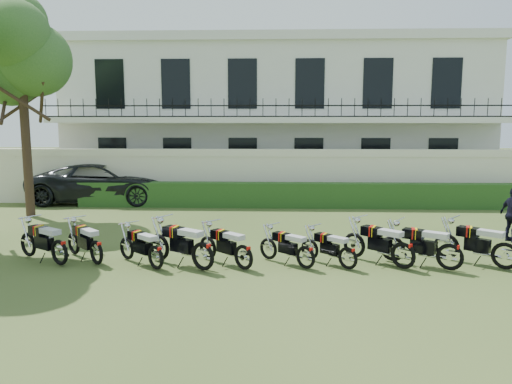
# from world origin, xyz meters

# --- Properties ---
(ground) EXTENTS (100.00, 100.00, 0.00)m
(ground) POSITION_xyz_m (0.00, 0.00, 0.00)
(ground) COLOR #35481D
(ground) RESTS_ON ground
(perimeter_wall) EXTENTS (30.00, 0.35, 2.30)m
(perimeter_wall) POSITION_xyz_m (0.00, 8.00, 1.17)
(perimeter_wall) COLOR beige
(perimeter_wall) RESTS_ON ground
(hedge) EXTENTS (18.00, 0.60, 1.00)m
(hedge) POSITION_xyz_m (1.00, 7.20, 0.50)
(hedge) COLOR #224719
(hedge) RESTS_ON ground
(building) EXTENTS (20.40, 9.60, 7.40)m
(building) POSITION_xyz_m (0.00, 13.96, 3.71)
(building) COLOR silver
(building) RESTS_ON ground
(tree_west_near) EXTENTS (3.40, 3.20, 7.90)m
(tree_west_near) POSITION_xyz_m (-8.96, 5.00, 5.89)
(tree_west_near) COLOR #473323
(tree_west_near) RESTS_ON ground
(motorcycle_0) EXTENTS (1.71, 1.15, 1.08)m
(motorcycle_0) POSITION_xyz_m (-5.22, -1.18, 0.50)
(motorcycle_0) COLOR black
(motorcycle_0) RESTS_ON ground
(motorcycle_1) EXTENTS (1.41, 1.38, 1.03)m
(motorcycle_1) POSITION_xyz_m (-4.35, -1.10, 0.47)
(motorcycle_1) COLOR black
(motorcycle_1) RESTS_ON ground
(motorcycle_2) EXTENTS (1.42, 1.26, 0.99)m
(motorcycle_2) POSITION_xyz_m (-2.81, -1.43, 0.45)
(motorcycle_2) COLOR black
(motorcycle_2) RESTS_ON ground
(motorcycle_3) EXTENTS (1.83, 1.25, 1.16)m
(motorcycle_3) POSITION_xyz_m (-1.69, -1.49, 0.53)
(motorcycle_3) COLOR black
(motorcycle_3) RESTS_ON ground
(motorcycle_4) EXTENTS (1.46, 1.31, 1.02)m
(motorcycle_4) POSITION_xyz_m (-0.75, -1.37, 0.47)
(motorcycle_4) COLOR black
(motorcycle_4) RESTS_ON ground
(motorcycle_5) EXTENTS (1.36, 1.19, 0.94)m
(motorcycle_5) POSITION_xyz_m (0.71, -1.24, 0.43)
(motorcycle_5) COLOR black
(motorcycle_5) RESTS_ON ground
(motorcycle_6) EXTENTS (1.29, 1.20, 0.92)m
(motorcycle_6) POSITION_xyz_m (1.70, -1.24, 0.42)
(motorcycle_6) COLOR black
(motorcycle_6) RESTS_ON ground
(motorcycle_7) EXTENTS (1.53, 1.46, 1.10)m
(motorcycle_7) POSITION_xyz_m (3.01, -1.16, 0.51)
(motorcycle_7) COLOR black
(motorcycle_7) RESTS_ON ground
(motorcycle_8) EXTENTS (1.74, 1.15, 1.09)m
(motorcycle_8) POSITION_xyz_m (4.07, -1.25, 0.50)
(motorcycle_8) COLOR black
(motorcycle_8) RESTS_ON ground
(motorcycle_9) EXTENTS (1.62, 1.38, 1.11)m
(motorcycle_9) POSITION_xyz_m (5.39, -1.12, 0.51)
(motorcycle_9) COLOR black
(motorcycle_9) RESTS_ON ground
(suv) EXTENTS (6.16, 3.01, 1.68)m
(suv) POSITION_xyz_m (-7.35, 8.20, 0.84)
(suv) COLOR black
(suv) RESTS_ON ground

